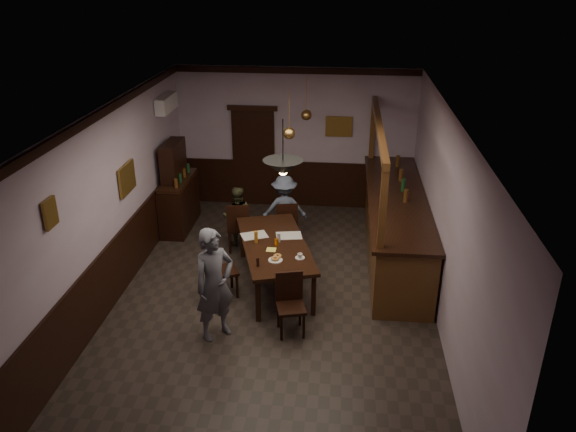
# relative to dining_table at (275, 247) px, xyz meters

# --- Properties ---
(room) EXTENTS (5.01, 8.01, 3.01)m
(room) POSITION_rel_dining_table_xyz_m (0.04, -0.61, 0.81)
(room) COLOR #2D2621
(room) RESTS_ON ground
(dining_table) EXTENTS (1.59, 2.39, 0.75)m
(dining_table) POSITION_rel_dining_table_xyz_m (0.00, 0.00, 0.00)
(dining_table) COLOR black
(dining_table) RESTS_ON ground
(chair_far_left) EXTENTS (0.49, 0.49, 0.96)m
(chair_far_left) POSITION_rel_dining_table_xyz_m (-0.80, 1.09, -0.16)
(chair_far_left) COLOR black
(chair_far_left) RESTS_ON ground
(chair_far_right) EXTENTS (0.46, 0.46, 0.91)m
(chair_far_right) POSITION_rel_dining_table_xyz_m (0.06, 1.35, -0.19)
(chair_far_right) COLOR black
(chair_far_right) RESTS_ON ground
(chair_near) EXTENTS (0.48, 0.48, 0.91)m
(chair_near) POSITION_rel_dining_table_xyz_m (0.38, -1.27, -0.19)
(chair_near) COLOR black
(chair_near) RESTS_ON ground
(chair_side) EXTENTS (0.54, 0.54, 0.93)m
(chair_side) POSITION_rel_dining_table_xyz_m (-0.83, -0.47, -0.18)
(chair_side) COLOR black
(chair_side) RESTS_ON ground
(person_standing) EXTENTS (0.71, 0.71, 1.67)m
(person_standing) POSITION_rel_dining_table_xyz_m (-0.65, -1.50, 0.15)
(person_standing) COLOR slate
(person_standing) RESTS_ON ground
(person_seated_left) EXTENTS (0.65, 0.57, 1.15)m
(person_seated_left) POSITION_rel_dining_table_xyz_m (-0.88, 1.36, -0.11)
(person_seated_left) COLOR #414227
(person_seated_left) RESTS_ON ground
(person_seated_right) EXTENTS (0.92, 0.62, 1.31)m
(person_seated_right) POSITION_rel_dining_table_xyz_m (-0.01, 1.61, -0.03)
(person_seated_right) COLOR slate
(person_seated_right) RESTS_ON ground
(newspaper_left) EXTENTS (0.51, 0.45, 0.01)m
(newspaper_left) POSITION_rel_dining_table_xyz_m (-0.37, 0.23, 0.07)
(newspaper_left) COLOR silver
(newspaper_left) RESTS_ON dining_table
(newspaper_right) EXTENTS (0.47, 0.37, 0.01)m
(newspaper_right) POSITION_rel_dining_table_xyz_m (0.21, 0.29, 0.07)
(newspaper_right) COLOR silver
(newspaper_right) RESTS_ON dining_table
(napkin) EXTENTS (0.19, 0.19, 0.00)m
(napkin) POSITION_rel_dining_table_xyz_m (-0.02, -0.24, 0.07)
(napkin) COLOR #F1EC58
(napkin) RESTS_ON dining_table
(saucer) EXTENTS (0.15, 0.15, 0.01)m
(saucer) POSITION_rel_dining_table_xyz_m (0.45, -0.46, 0.07)
(saucer) COLOR white
(saucer) RESTS_ON dining_table
(coffee_cup) EXTENTS (0.10, 0.10, 0.07)m
(coffee_cup) POSITION_rel_dining_table_xyz_m (0.45, -0.48, 0.11)
(coffee_cup) COLOR white
(coffee_cup) RESTS_ON saucer
(pastry_plate) EXTENTS (0.22, 0.22, 0.01)m
(pastry_plate) POSITION_rel_dining_table_xyz_m (0.09, -0.58, 0.07)
(pastry_plate) COLOR white
(pastry_plate) RESTS_ON dining_table
(pastry_ring_a) EXTENTS (0.13, 0.13, 0.04)m
(pastry_ring_a) POSITION_rel_dining_table_xyz_m (0.08, -0.58, 0.10)
(pastry_ring_a) COLOR #C68C47
(pastry_ring_a) RESTS_ON pastry_plate
(pastry_ring_b) EXTENTS (0.13, 0.13, 0.04)m
(pastry_ring_b) POSITION_rel_dining_table_xyz_m (0.11, -0.50, 0.10)
(pastry_ring_b) COLOR #C68C47
(pastry_ring_b) RESTS_ON pastry_plate
(soda_can) EXTENTS (0.07, 0.07, 0.12)m
(soda_can) POSITION_rel_dining_table_xyz_m (0.04, -0.09, 0.12)
(soda_can) COLOR orange
(soda_can) RESTS_ON dining_table
(beer_glass) EXTENTS (0.06, 0.06, 0.20)m
(beer_glass) POSITION_rel_dining_table_xyz_m (-0.30, -0.01, 0.16)
(beer_glass) COLOR #BF721E
(beer_glass) RESTS_ON dining_table
(water_glass) EXTENTS (0.06, 0.06, 0.15)m
(water_glass) POSITION_rel_dining_table_xyz_m (0.06, 0.06, 0.14)
(water_glass) COLOR silver
(water_glass) RESTS_ON dining_table
(pepper_mill) EXTENTS (0.04, 0.04, 0.14)m
(pepper_mill) POSITION_rel_dining_table_xyz_m (-0.15, -0.78, 0.13)
(pepper_mill) COLOR black
(pepper_mill) RESTS_ON dining_table
(sideboard) EXTENTS (0.48, 1.34, 1.77)m
(sideboard) POSITION_rel_dining_table_xyz_m (-2.17, 1.99, 0.02)
(sideboard) COLOR black
(sideboard) RESTS_ON ground
(bar_counter) EXTENTS (1.02, 4.38, 2.46)m
(bar_counter) POSITION_rel_dining_table_xyz_m (2.03, 1.23, -0.06)
(bar_counter) COLOR #513115
(bar_counter) RESTS_ON ground
(door_back) EXTENTS (0.90, 0.06, 2.10)m
(door_back) POSITION_rel_dining_table_xyz_m (-0.86, 3.34, 0.36)
(door_back) COLOR black
(door_back) RESTS_ON ground
(ac_unit) EXTENTS (0.20, 0.85, 0.30)m
(ac_unit) POSITION_rel_dining_table_xyz_m (-2.34, 2.29, 1.76)
(ac_unit) COLOR white
(ac_unit) RESTS_ON ground
(picture_left_small) EXTENTS (0.04, 0.28, 0.36)m
(picture_left_small) POSITION_rel_dining_table_xyz_m (-2.42, -2.21, 1.46)
(picture_left_small) COLOR olive
(picture_left_small) RESTS_ON ground
(picture_left_large) EXTENTS (0.04, 0.62, 0.48)m
(picture_left_large) POSITION_rel_dining_table_xyz_m (-2.42, 0.19, 1.01)
(picture_left_large) COLOR olive
(picture_left_large) RESTS_ON ground
(picture_back) EXTENTS (0.55, 0.04, 0.42)m
(picture_back) POSITION_rel_dining_table_xyz_m (0.94, 3.35, 1.11)
(picture_back) COLOR olive
(picture_back) RESTS_ON ground
(pendant_iron) EXTENTS (0.56, 0.56, 0.79)m
(pendant_iron) POSITION_rel_dining_table_xyz_m (0.23, -0.77, 1.63)
(pendant_iron) COLOR black
(pendant_iron) RESTS_ON ground
(pendant_brass_mid) EXTENTS (0.20, 0.20, 0.81)m
(pendant_brass_mid) POSITION_rel_dining_table_xyz_m (0.14, 1.00, 1.61)
(pendant_brass_mid) COLOR #BF8C3F
(pendant_brass_mid) RESTS_ON ground
(pendant_brass_far) EXTENTS (0.20, 0.20, 0.81)m
(pendant_brass_far) POSITION_rel_dining_table_xyz_m (0.34, 2.26, 1.61)
(pendant_brass_far) COLOR #BF8C3F
(pendant_brass_far) RESTS_ON ground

